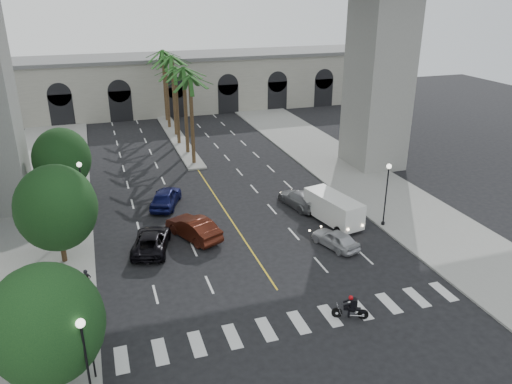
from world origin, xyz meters
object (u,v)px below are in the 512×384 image
Objects in this scene: lamp_post_right at (387,189)px; traffic_signal_far at (88,292)px; car_d at (300,199)px; cargo_van at (334,208)px; lamp_post_left_far at (82,187)px; motorcycle_rider at (351,308)px; car_b at (193,228)px; car_a at (335,239)px; pedestrian_a at (87,281)px; car_c at (151,241)px; car_e at (166,197)px; lamp_post_left_near at (86,361)px; traffic_signal_near at (90,338)px.

lamp_post_right is 23.62m from traffic_signal_far.
cargo_van is at bearing 96.28° from car_d.
cargo_van is (19.11, 8.32, -1.20)m from traffic_signal_far.
traffic_signal_far is 0.63× the size of cargo_van.
lamp_post_left_far is 23.29m from motorcycle_rider.
car_b is 0.90× the size of cargo_van.
traffic_signal_far reaches higher than car_a.
lamp_post_left_far is 3.49× the size of pedestrian_a.
lamp_post_left_far is 9.66m from car_b.
lamp_post_left_far is 1.02× the size of car_c.
lamp_post_right is at bearing 171.30° from car_e.
lamp_post_left_near is 23.67m from car_e.
car_c is at bearing 62.68° from traffic_signal_far.
lamp_post_left_far reaches higher than cargo_van.
traffic_signal_far is 20.88m from cargo_van.
pedestrian_a is (-22.90, -2.55, -2.31)m from lamp_post_right.
lamp_post_right is 1.06× the size of car_d.
traffic_signal_far is at bearing 89.69° from car_e.
cargo_van is at bearing -132.08° from car_a.
lamp_post_left_near is 21.00m from lamp_post_left_far.
motorcycle_rider reaches higher than car_c.
car_c is (4.47, 14.96, -2.49)m from lamp_post_left_near.
lamp_post_left_near is at bearing -150.31° from lamp_post_right.
car_d is 0.86× the size of cargo_van.
traffic_signal_far is 14.90m from motorcycle_rider.
car_e is (6.61, 20.07, -1.66)m from traffic_signal_near.
lamp_post_left_far reaches higher than traffic_signal_near.
lamp_post_left_far is at bearing -38.14° from car_c.
cargo_van is (19.11, 12.32, -1.20)m from traffic_signal_near.
car_e is at bearing 13.19° from lamp_post_left_far.
car_a is (3.07, 8.14, -0.02)m from motorcycle_rider.
traffic_signal_near reaches higher than car_e.
lamp_post_left_near reaches higher than car_d.
pedestrian_a is at bearing 92.90° from traffic_signal_far.
cargo_van reaches higher than car_c.
lamp_post_left_near is 1.02× the size of car_b.
car_e is (-10.80, 11.53, 0.17)m from car_a.
lamp_post_right reaches higher than cargo_van.
lamp_post_left_near is 2.68× the size of motorcycle_rider.
traffic_signal_far is at bearing 78.05° from car_c.
lamp_post_right is 1.47× the size of traffic_signal_far.
lamp_post_left_far is 14.52m from traffic_signal_far.
lamp_post_left_near is 0.92× the size of cargo_van.
lamp_post_left_far reaches higher than traffic_signal_far.
car_b is at bearing 63.75° from lamp_post_left_near.
cargo_van is 3.80× the size of pedestrian_a.
cargo_van reaches higher than motorcycle_rider.
car_b reaches higher than car_d.
car_d is 11.84m from car_e.
pedestrian_a is (-14.55, 7.54, 0.21)m from motorcycle_rider.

